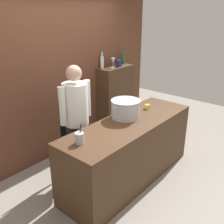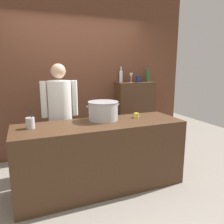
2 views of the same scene
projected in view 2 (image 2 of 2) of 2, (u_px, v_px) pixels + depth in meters
The scene contains 12 objects.
ground_plane at pixel (101, 186), 3.04m from camera, with size 8.00×8.00×0.00m, color gray.
brick_back_panel at pixel (75, 73), 4.01m from camera, with size 4.40×0.10×3.00m, color brown.
prep_counter at pixel (101, 155), 2.95m from camera, with size 2.19×0.70×0.90m, color #472D1C.
bar_cabinet at pixel (135, 115), 4.40m from camera, with size 0.76×0.32×1.32m, color #472D1C.
chef at pixel (60, 112), 3.25m from camera, with size 0.53×0.36×1.66m.
stockpot_large at pixel (103, 111), 3.00m from camera, with size 0.47×0.41×0.26m.
utensil_crock at pixel (30, 123), 2.60m from camera, with size 0.10×0.10×0.24m.
butter_jar at pixel (136, 115), 3.15m from camera, with size 0.08×0.08×0.07m, color yellow.
wine_bottle_green at pixel (148, 76), 4.41m from camera, with size 0.06×0.06×0.31m.
wine_bottle_clear at pixel (121, 76), 4.24m from camera, with size 0.07×0.07×0.31m.
wine_glass_tall at pixel (131, 76), 4.17m from camera, with size 0.07×0.07×0.18m.
spice_tin_navy at pixel (138, 79), 4.23m from camera, with size 0.07×0.07×0.13m, color navy.
Camera 2 is at (-0.91, -2.62, 1.62)m, focal length 35.36 mm.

